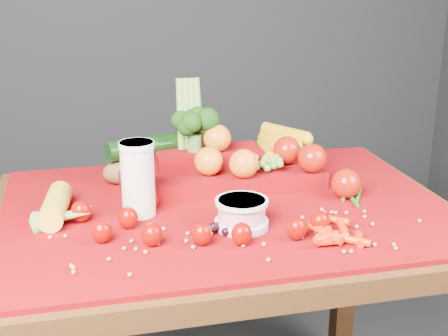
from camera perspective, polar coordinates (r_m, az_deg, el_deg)
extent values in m
cube|color=#3D1D0E|center=(1.51, 0.18, -4.72)|extent=(1.10, 0.80, 0.05)
cube|color=#3D1D0E|center=(1.95, -16.43, -12.22)|extent=(0.06, 0.06, 0.70)
cube|color=#3D1D0E|center=(2.10, 10.96, -9.33)|extent=(0.06, 0.06, 0.70)
cube|color=#760305|center=(1.50, 0.18, -3.64)|extent=(1.05, 0.75, 0.01)
cylinder|color=silver|center=(1.43, -7.87, -0.98)|extent=(0.08, 0.08, 0.17)
cylinder|color=silver|center=(1.41, -8.02, 2.11)|extent=(0.08, 0.08, 0.01)
cylinder|color=silver|center=(1.38, 1.61, -5.10)|extent=(0.12, 0.12, 0.02)
cylinder|color=pink|center=(1.37, 1.63, -3.86)|extent=(0.10, 0.10, 0.05)
cylinder|color=silver|center=(1.36, 1.63, -3.07)|extent=(0.12, 0.12, 0.01)
ellipsoid|color=#810500|center=(1.38, -8.77, -4.51)|extent=(0.04, 0.04, 0.05)
cone|color=#0F490D|center=(1.37, -8.82, -3.60)|extent=(0.03, 0.03, 0.01)
ellipsoid|color=#810500|center=(1.33, -11.13, -5.71)|extent=(0.04, 0.04, 0.05)
cone|color=#0F490D|center=(1.32, -11.20, -4.77)|extent=(0.03, 0.03, 0.01)
ellipsoid|color=#810500|center=(1.30, -6.60, -6.07)|extent=(0.04, 0.04, 0.05)
cone|color=#0F490D|center=(1.29, -6.64, -5.10)|extent=(0.03, 0.03, 0.01)
ellipsoid|color=#810500|center=(1.29, -2.06, -6.04)|extent=(0.04, 0.04, 0.05)
cone|color=#0F490D|center=(1.28, -2.07, -5.07)|extent=(0.03, 0.03, 0.01)
ellipsoid|color=#810500|center=(1.29, 1.62, -6.06)|extent=(0.04, 0.04, 0.05)
cone|color=#0F490D|center=(1.28, 1.63, -5.08)|extent=(0.03, 0.03, 0.01)
ellipsoid|color=#810500|center=(1.32, 6.67, -5.51)|extent=(0.04, 0.04, 0.05)
cone|color=#0F490D|center=(1.31, 6.71, -4.56)|extent=(0.03, 0.03, 0.01)
ellipsoid|color=#810500|center=(1.48, -6.80, -2.83)|extent=(0.04, 0.04, 0.05)
cone|color=#0F490D|center=(1.47, -6.84, -1.97)|extent=(0.03, 0.03, 0.01)
ellipsoid|color=#810500|center=(1.44, -12.97, -3.90)|extent=(0.04, 0.04, 0.05)
cone|color=#0F490D|center=(1.43, -13.04, -3.01)|extent=(0.03, 0.03, 0.01)
ellipsoid|color=#810500|center=(1.36, 8.77, -4.91)|extent=(0.04, 0.04, 0.05)
cone|color=#0F490D|center=(1.35, 8.82, -3.98)|extent=(0.03, 0.03, 0.01)
cylinder|color=yellow|center=(1.47, -15.15, -3.36)|extent=(0.08, 0.19, 0.06)
ellipsoid|color=brown|center=(1.65, -9.47, -0.41)|extent=(0.09, 0.07, 0.06)
cube|color=#760305|center=(1.63, -0.38, -0.70)|extent=(0.52, 0.22, 0.04)
cube|color=#760305|center=(1.66, -1.44, 1.10)|extent=(0.28, 0.12, 0.03)
sphere|color=#9C1700|center=(1.59, 8.08, 0.89)|extent=(0.07, 0.07, 0.07)
sphere|color=#9C1700|center=(1.56, 11.11, -1.40)|extent=(0.07, 0.07, 0.07)
sphere|color=#9C1700|center=(1.65, 5.79, 1.62)|extent=(0.07, 0.07, 0.07)
sphere|color=#BA2B0A|center=(1.56, -1.40, 0.63)|extent=(0.07, 0.07, 0.07)
sphere|color=#BA2B0A|center=(1.54, 1.83, 0.40)|extent=(0.07, 0.07, 0.07)
sphere|color=#BA2B0A|center=(1.63, -0.62, 2.75)|extent=(0.07, 0.07, 0.07)
cylinder|color=#DE9800|center=(1.72, 3.87, 1.67)|extent=(0.06, 0.17, 0.04)
cylinder|color=#DE9800|center=(1.72, 4.52, 2.19)|extent=(0.04, 0.17, 0.04)
cylinder|color=#DE9800|center=(1.72, 5.16, 2.71)|extent=(0.07, 0.17, 0.04)
cylinder|color=#DE9800|center=(1.73, 5.65, 3.22)|extent=(0.10, 0.16, 0.04)
cylinder|color=#3F662D|center=(1.64, -2.69, 2.34)|extent=(0.04, 0.04, 0.04)
cylinder|color=olive|center=(1.66, -3.97, 4.39)|extent=(0.03, 0.06, 0.22)
cylinder|color=olive|center=(1.67, -3.42, 4.42)|extent=(0.02, 0.06, 0.22)
cylinder|color=olive|center=(1.67, -2.88, 4.45)|extent=(0.02, 0.06, 0.22)
cylinder|color=olive|center=(1.67, -2.34, 4.49)|extent=(0.03, 0.06, 0.22)
cylinder|color=black|center=(1.67, -6.44, 2.09)|extent=(0.26, 0.13, 0.05)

